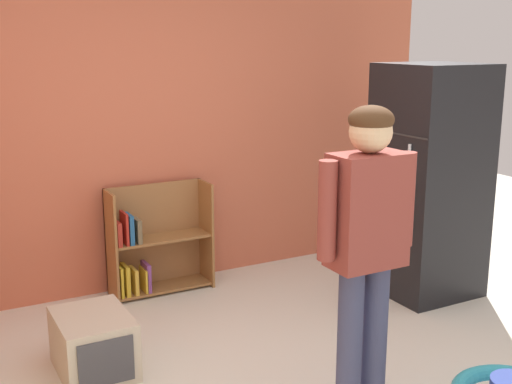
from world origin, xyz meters
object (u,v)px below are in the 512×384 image
object	(u,v)px
bookshelf	(152,246)
refrigerator	(429,181)
standing_person	(366,237)
pet_carrier	(94,344)

from	to	relation	value
bookshelf	refrigerator	bearing A→B (deg)	-28.15
refrigerator	bookshelf	distance (m)	2.21
bookshelf	standing_person	size ratio (longest dim) A/B	0.51
refrigerator	standing_person	world-z (taller)	refrigerator
refrigerator	bookshelf	xyz separation A→B (m)	(-1.89, 1.01, -0.52)
bookshelf	pet_carrier	xyz separation A→B (m)	(-0.75, -1.07, -0.19)
bookshelf	standing_person	xyz separation A→B (m)	(0.35, -2.22, 0.63)
bookshelf	standing_person	world-z (taller)	standing_person
pet_carrier	refrigerator	bearing A→B (deg)	1.14
refrigerator	pet_carrier	size ratio (longest dim) A/B	3.22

